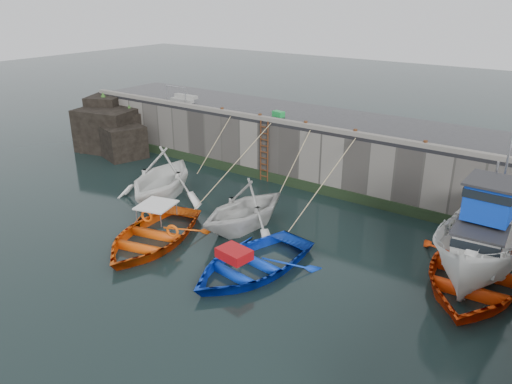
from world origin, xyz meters
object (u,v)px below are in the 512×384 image
Objects in this scene: boat_far_orange at (474,272)px; boat_near_navy at (251,270)px; boat_far_white at (485,244)px; bollard_c at (306,124)px; boat_near_white at (163,198)px; ladder at (264,152)px; bollard_e at (425,144)px; boat_near_blue at (152,242)px; boat_near_blacktrim at (244,227)px; bollard_d at (355,132)px; bollard_b at (260,116)px; fish_crate at (278,114)px; bollard_a at (222,110)px.

boat_near_navy is at bearing -154.70° from boat_far_orange.
bollard_c is (-9.30, 3.52, 2.15)m from boat_far_white.
boat_near_white is at bearing -172.63° from boat_far_white.
ladder reaches higher than boat_near_white.
boat_far_white is at bearing -45.20° from bollard_e.
boat_near_blue is 3.87m from boat_near_blacktrim.
boat_near_blacktrim reaches higher than boat_near_blue.
bollard_d and bollard_e have the same top height.
boat_far_white reaches higher than boat_near_white.
ladder reaches higher than boat_near_blacktrim.
boat_near_blacktrim is (2.20, 3.18, 0.00)m from boat_near_blue.
boat_near_blue is 19.31× the size of bollard_e.
bollard_b is (-0.84, 8.63, 3.30)m from boat_near_blue.
boat_near_white is 7.77m from bollard_c.
bollard_b is at bearing 47.18° from boat_near_white.
bollard_d is (4.46, 8.63, 3.30)m from boat_near_blue.
boat_near_white is 18.80× the size of bollard_d.
boat_near_navy is (4.45, 0.55, 0.00)m from boat_near_blue.
boat_far_white is at bearing -14.05° from boat_near_white.
boat_near_blue is at bearing -76.36° from fish_crate.
boat_near_blue reaches higher than boat_near_navy.
boat_near_blue is 9.82m from bollard_a.
bollard_d is at bearing 142.90° from boat_far_orange.
ladder is at bearing -77.30° from fish_crate.
bollard_e is (8.50, 0.00, 0.00)m from bollard_b.
boat_far_white is 5.41m from bollard_e.
boat_far_white is 25.41× the size of bollard_c.
ladder is 5.70m from boat_near_white.
bollard_d is at bearing 0.00° from bollard_a.
bollard_a and bollard_d have the same top height.
bollard_d is at bearing 153.06° from boat_far_white.
bollard_e is at bearing 124.51° from boat_far_orange.
boat_near_white is 9.60m from bollard_d.
bollard_c is at bearing 63.80° from boat_near_blue.
boat_near_blacktrim is 0.67× the size of boat_far_orange.
boat_far_white is 1.05× the size of boat_far_orange.
bollard_e is (11.00, 0.00, 0.00)m from bollard_a.
boat_near_blue is at bearing -131.62° from bollard_e.
boat_far_orange is at bearing -25.12° from bollard_c.
bollard_a is 5.20m from bollard_c.
bollard_c is at bearing 160.05° from boat_far_white.
bollard_c is 1.00× the size of bollard_e.
boat_near_navy is (4.79, -7.74, -1.59)m from ladder.
boat_far_white is 25.41× the size of bollard_b.
boat_near_blue is at bearing -68.86° from bollard_a.
bollard_c is at bearing 0.00° from bollard_a.
bollard_a and bollard_b have the same top height.
bollard_d is 3.20m from bollard_e.
boat_near_blacktrim is 6.38m from bollard_c.
boat_far_orange is 13.03m from bollard_b.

